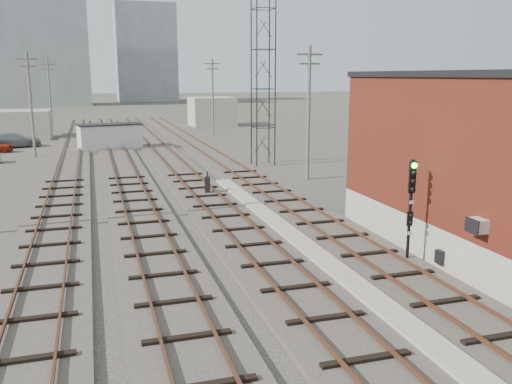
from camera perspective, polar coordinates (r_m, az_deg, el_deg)
name	(u,v)px	position (r m, az deg, el deg)	size (l,w,h in m)	color
ground	(157,135)	(67.00, -10.35, 5.95)	(320.00, 320.00, 0.00)	#282621
track_right	(216,158)	(46.82, -4.27, 3.63)	(3.20, 90.00, 0.39)	#332D28
track_mid_right	(169,160)	(46.13, -9.13, 3.38)	(3.20, 90.00, 0.39)	#332D28
track_mid_left	(120,162)	(45.77, -14.10, 3.09)	(3.20, 90.00, 0.39)	#332D28
track_left	(69,164)	(45.76, -19.10, 2.79)	(3.20, 90.00, 0.39)	#332D28
platform_curb	(301,244)	(22.83, 4.74, -5.49)	(0.90, 28.00, 0.26)	gray
brick_building	(481,161)	(23.89, 22.57, 3.03)	(6.54, 12.20, 7.22)	gray
lattice_tower	(263,69)	(43.23, 0.76, 12.78)	(1.60, 1.60, 15.00)	black
utility_pole_left_b	(31,102)	(51.48, -22.63, 8.76)	(1.80, 0.24, 9.00)	#595147
utility_pole_left_c	(50,93)	(76.38, -20.88, 9.71)	(1.80, 0.24, 9.00)	#595147
utility_pole_right_a	(309,109)	(37.05, 5.56, 8.65)	(1.80, 0.24, 9.00)	#595147
utility_pole_right_b	(213,95)	(65.76, -4.58, 10.19)	(1.80, 0.24, 9.00)	#595147
apartment_left	(40,41)	(141.80, -21.81, 14.56)	(22.00, 14.00, 30.00)	gray
apartment_right	(146,53)	(157.08, -11.54, 14.12)	(16.00, 12.00, 26.00)	gray
shed_left	(13,125)	(66.95, -24.21, 6.46)	(8.00, 5.00, 3.20)	gray
shed_right	(212,112)	(78.14, -4.65, 8.44)	(6.00, 6.00, 4.00)	gray
signal_mast	(411,203)	(21.10, 15.99, -1.17)	(0.40, 0.41, 4.00)	gray
switch_stand	(208,185)	(32.39, -5.13, 0.74)	(0.38, 0.38, 1.37)	black
site_trailer	(110,137)	(54.28, -15.13, 5.65)	(6.31, 3.60, 2.50)	silver
car_grey	(14,140)	(59.32, -24.14, 5.02)	(2.07, 5.08, 1.47)	gray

